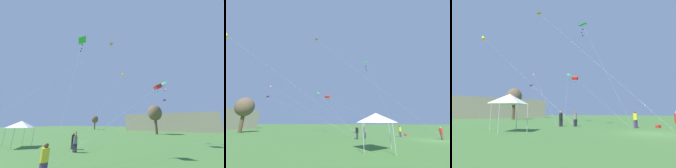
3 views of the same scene
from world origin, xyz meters
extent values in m
cube|color=tan|center=(3.85, 54.18, 3.14)|extent=(31.20, 11.63, 6.28)
cylinder|color=brown|center=(-28.61, 49.69, 1.63)|extent=(0.59, 0.59, 3.27)
ellipsoid|color=brown|center=(-28.61, 49.69, 4.70)|extent=(3.21, 3.21, 3.57)
cylinder|color=brown|center=(2.86, 35.79, 1.96)|extent=(0.71, 0.71, 3.91)
ellipsoid|color=brown|center=(2.86, 35.79, 5.62)|extent=(3.84, 3.84, 4.27)
cylinder|color=#B7B7BC|center=(-9.32, 6.42, 1.12)|extent=(0.05, 0.05, 2.24)
cylinder|color=#B7B7BC|center=(-7.08, 6.42, 1.12)|extent=(0.05, 0.05, 2.24)
cylinder|color=#B7B7BC|center=(-9.32, 8.66, 1.12)|extent=(0.05, 0.05, 2.24)
cylinder|color=#B7B7BC|center=(-7.08, 8.66, 1.12)|extent=(0.05, 0.05, 2.24)
pyramid|color=white|center=(-8.20, 7.54, 2.65)|extent=(2.49, 2.49, 0.82)
cylinder|color=yellow|center=(3.42, 3.47, 1.15)|extent=(0.41, 0.41, 0.67)
sphere|color=brown|center=(3.42, 3.47, 1.61)|extent=(0.26, 0.26, 0.26)
cube|color=#282833|center=(-1.25, 9.96, 0.40)|extent=(0.39, 0.21, 0.81)
cylinder|color=black|center=(-1.25, 9.96, 1.14)|extent=(0.41, 0.41, 0.67)
sphere|color=#896042|center=(-1.25, 9.96, 1.59)|extent=(0.25, 0.25, 0.25)
cube|color=#282833|center=(0.08, 8.96, 0.40)|extent=(0.38, 0.21, 0.79)
cylinder|color=slate|center=(0.08, 8.96, 1.12)|extent=(0.40, 0.40, 0.66)
sphere|color=#896042|center=(0.08, 8.96, 1.56)|extent=(0.25, 0.25, 0.25)
cylinder|color=#896042|center=(0.08, 8.97, 1.66)|extent=(0.17, 0.19, 0.56)
cylinder|color=silver|center=(2.59, 21.68, 5.74)|extent=(8.41, 23.18, 11.48)
cone|color=pink|center=(6.79, 33.27, 11.47)|extent=(0.64, 0.63, 0.67)
sphere|color=black|center=(6.75, 33.31, 11.16)|extent=(0.08, 0.08, 0.08)
sphere|color=black|center=(6.77, 33.24, 10.94)|extent=(0.08, 0.08, 0.08)
sphere|color=black|center=(6.74, 33.24, 10.72)|extent=(0.08, 0.08, 0.08)
cylinder|color=silver|center=(5.12, 10.55, 3.94)|extent=(4.40, 13.78, 7.89)
cube|color=red|center=(7.32, 17.44, 7.89)|extent=(1.41, 1.43, 0.95)
cube|color=#2DBCD1|center=(7.32, 17.44, 7.58)|extent=(1.19, 1.22, 0.45)
sphere|color=#2DBCD1|center=(7.28, 17.37, 7.22)|extent=(0.16, 0.16, 0.16)
sphere|color=#2DBCD1|center=(7.32, 17.45, 6.75)|extent=(0.16, 0.16, 0.16)
cylinder|color=silver|center=(0.06, 7.94, 9.00)|extent=(1.18, 18.74, 18.00)
pyramid|color=orange|center=(-0.54, 17.31, 18.04)|extent=(0.80, 0.65, 0.31)
sphere|color=green|center=(-0.59, 17.32, 17.59)|extent=(0.10, 0.10, 0.10)
sphere|color=green|center=(-0.48, 17.28, 17.31)|extent=(0.10, 0.10, 0.10)
cylinder|color=silver|center=(2.09, 5.96, 6.20)|extent=(2.79, 4.29, 12.39)
pyramid|color=green|center=(0.68, 8.11, 12.46)|extent=(1.19, 0.98, 0.57)
sphere|color=black|center=(0.74, 8.11, 11.76)|extent=(0.16, 0.16, 0.16)
sphere|color=black|center=(0.63, 8.18, 11.32)|extent=(0.16, 0.16, 0.16)
sphere|color=black|center=(0.66, 8.05, 10.89)|extent=(0.16, 0.16, 0.16)
cylinder|color=silver|center=(-2.84, 21.40, 9.19)|extent=(5.81, 24.83, 18.38)
cone|color=yellow|center=(-5.74, 33.81, 18.37)|extent=(1.27, 1.37, 1.26)
sphere|color=pink|center=(-5.68, 33.74, 17.81)|extent=(0.14, 0.14, 0.14)
sphere|color=pink|center=(-5.80, 33.75, 17.42)|extent=(0.14, 0.14, 0.14)
sphere|color=pink|center=(-5.77, 33.74, 17.03)|extent=(0.14, 0.14, 0.14)
sphere|color=pink|center=(-5.80, 33.74, 16.64)|extent=(0.14, 0.14, 0.14)
cylinder|color=silver|center=(3.45, 14.87, 4.55)|extent=(8.95, 10.17, 9.11)
pyramid|color=green|center=(7.91, 19.91, 9.15)|extent=(1.07, 0.82, 0.77)
sphere|color=black|center=(7.95, 20.01, 8.59)|extent=(0.13, 0.13, 0.13)
sphere|color=black|center=(7.86, 19.98, 8.24)|extent=(0.13, 0.13, 0.13)
sphere|color=black|center=(7.90, 20.02, 7.88)|extent=(0.13, 0.13, 0.13)
cylinder|color=silver|center=(3.38, 21.20, 4.22)|extent=(5.54, 23.81, 8.44)
pyramid|color=purple|center=(6.14, 33.13, 8.48)|extent=(0.95, 0.81, 0.63)
sphere|color=yellow|center=(6.18, 33.03, 7.98)|extent=(0.11, 0.11, 0.11)
sphere|color=yellow|center=(6.16, 33.12, 7.67)|extent=(0.11, 0.11, 0.11)
camera|label=1|loc=(10.23, -1.23, 2.75)|focal=20.00mm
camera|label=2|loc=(-19.99, 8.04, 2.32)|focal=20.00mm
camera|label=3|loc=(-13.21, -6.68, 1.47)|focal=28.00mm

